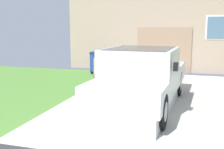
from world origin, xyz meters
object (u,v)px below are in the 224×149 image
(handbag, at_px, (96,98))
(wheeled_trash_bin, at_px, (98,62))
(house_with_garage, at_px, (164,21))
(pickup_truck, at_px, (141,81))
(person_with_hat, at_px, (100,70))

(handbag, bearing_deg, wheeled_trash_bin, 108.93)
(handbag, relative_size, house_with_garage, 0.04)
(pickup_truck, xyz_separation_m, handbag, (-1.37, 0.10, -0.61))
(pickup_truck, distance_m, house_with_garage, 10.04)
(pickup_truck, bearing_deg, wheeled_trash_bin, -55.51)
(house_with_garage, distance_m, wheeled_trash_bin, 5.82)
(handbag, distance_m, wheeled_trash_bin, 5.26)
(pickup_truck, relative_size, handbag, 12.47)
(handbag, bearing_deg, pickup_truck, -4.26)
(pickup_truck, bearing_deg, handbag, -1.02)
(house_with_garage, bearing_deg, pickup_truck, -87.25)
(handbag, bearing_deg, person_with_hat, 82.49)
(person_with_hat, bearing_deg, handbag, -88.26)
(house_with_garage, xyz_separation_m, wheeled_trash_bin, (-2.60, -4.81, -1.99))
(house_with_garage, bearing_deg, handbag, -95.24)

